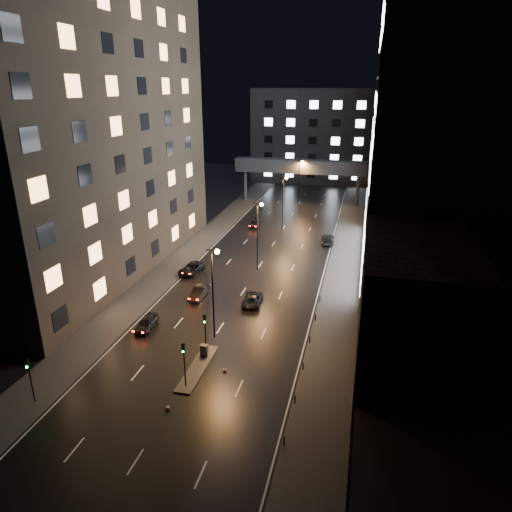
% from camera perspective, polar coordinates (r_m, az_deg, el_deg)
% --- Properties ---
extents(ground, '(160.00, 160.00, 0.00)m').
position_cam_1_polar(ground, '(78.57, 2.21, 1.53)').
color(ground, black).
rests_on(ground, ground).
extents(sidewalk_left, '(5.00, 110.00, 0.15)m').
position_cam_1_polar(sidewalk_left, '(77.36, -7.65, 1.11)').
color(sidewalk_left, '#383533').
rests_on(sidewalk_left, ground).
extents(sidewalk_right, '(5.00, 110.00, 0.15)m').
position_cam_1_polar(sidewalk_right, '(72.52, 11.13, -0.44)').
color(sidewalk_right, '#383533').
rests_on(sidewalk_right, ground).
extents(building_left, '(15.00, 48.00, 40.00)m').
position_cam_1_polar(building_left, '(68.10, -20.07, 14.67)').
color(building_left, '#2D2319').
rests_on(building_left, ground).
extents(building_right_low, '(10.00, 18.00, 12.00)m').
position_cam_1_polar(building_right_low, '(46.52, 19.13, -5.50)').
color(building_right_low, black).
rests_on(building_right_low, ground).
extents(building_right_glass, '(20.00, 36.00, 45.00)m').
position_cam_1_polar(building_right_glass, '(69.75, 23.23, 16.46)').
color(building_right_glass, black).
rests_on(building_right_glass, ground).
extents(building_far, '(34.00, 14.00, 25.00)m').
position_cam_1_polar(building_far, '(132.33, 7.47, 14.67)').
color(building_far, '#333335').
rests_on(building_far, ground).
extents(skybridge, '(30.00, 3.00, 10.00)m').
position_cam_1_polar(skybridge, '(105.32, 5.59, 11.00)').
color(skybridge, '#333335').
rests_on(skybridge, ground).
extents(median_island, '(1.60, 8.00, 0.15)m').
position_cam_1_polar(median_island, '(45.44, -7.31, -13.71)').
color(median_island, '#383533').
rests_on(median_island, ground).
extents(traffic_signal_near, '(0.28, 0.34, 4.40)m').
position_cam_1_polar(traffic_signal_near, '(45.83, -6.38, -8.91)').
color(traffic_signal_near, black).
rests_on(traffic_signal_near, median_island).
extents(traffic_signal_far, '(0.28, 0.34, 4.40)m').
position_cam_1_polar(traffic_signal_far, '(41.47, -8.98, -12.49)').
color(traffic_signal_far, black).
rests_on(traffic_signal_far, median_island).
extents(traffic_signal_corner, '(0.28, 0.34, 4.40)m').
position_cam_1_polar(traffic_signal_corner, '(43.67, -26.47, -13.02)').
color(traffic_signal_corner, black).
rests_on(traffic_signal_corner, ground).
extents(bollard_row, '(0.12, 25.12, 0.90)m').
position_cam_1_polar(bollard_row, '(46.87, 6.34, -11.95)').
color(bollard_row, black).
rests_on(bollard_row, ground).
extents(streetlight_near, '(1.45, 0.50, 10.15)m').
position_cam_1_polar(streetlight_near, '(47.31, -5.27, -3.27)').
color(streetlight_near, black).
rests_on(streetlight_near, ground).
extents(streetlight_mid_a, '(1.45, 0.50, 10.15)m').
position_cam_1_polar(streetlight_mid_a, '(65.38, 0.32, 3.59)').
color(streetlight_mid_a, black).
rests_on(streetlight_mid_a, ground).
extents(streetlight_mid_b, '(1.45, 0.50, 10.15)m').
position_cam_1_polar(streetlight_mid_b, '(84.32, 3.47, 7.42)').
color(streetlight_mid_b, black).
rests_on(streetlight_mid_b, ground).
extents(streetlight_far, '(1.45, 0.50, 10.15)m').
position_cam_1_polar(streetlight_far, '(103.66, 5.48, 9.82)').
color(streetlight_far, black).
rests_on(streetlight_far, ground).
extents(car_away_a, '(1.90, 4.17, 1.39)m').
position_cam_1_polar(car_away_a, '(52.83, -13.51, -8.13)').
color(car_away_a, black).
rests_on(car_away_a, ground).
extents(car_away_b, '(1.61, 4.26, 1.39)m').
position_cam_1_polar(car_away_b, '(59.00, -7.12, -4.54)').
color(car_away_b, black).
rests_on(car_away_b, ground).
extents(car_away_c, '(2.92, 5.24, 1.39)m').
position_cam_1_polar(car_away_c, '(66.78, -8.07, -1.53)').
color(car_away_c, black).
rests_on(car_away_c, ground).
extents(car_away_d, '(2.43, 4.69, 1.30)m').
position_cam_1_polar(car_away_d, '(87.96, -0.09, 4.07)').
color(car_away_d, black).
rests_on(car_away_d, ground).
extents(car_toward_a, '(2.57, 4.89, 1.31)m').
position_cam_1_polar(car_toward_a, '(57.02, -0.43, -5.34)').
color(car_toward_a, black).
rests_on(car_toward_a, ground).
extents(car_toward_b, '(2.45, 5.26, 1.49)m').
position_cam_1_polar(car_toward_b, '(79.71, 8.96, 2.13)').
color(car_toward_b, black).
rests_on(car_toward_b, ground).
extents(utility_cabinet, '(0.73, 0.54, 1.20)m').
position_cam_1_polar(utility_cabinet, '(46.75, -6.48, -11.62)').
color(utility_cabinet, '#505053').
rests_on(utility_cabinet, median_island).
extents(cone_a, '(0.49, 0.49, 0.51)m').
position_cam_1_polar(cone_a, '(44.60, -3.95, -14.02)').
color(cone_a, red).
rests_on(cone_a, ground).
extents(cone_b, '(0.42, 0.42, 0.46)m').
position_cam_1_polar(cone_b, '(40.90, -11.00, -18.10)').
color(cone_b, '#FF550D').
rests_on(cone_b, ground).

